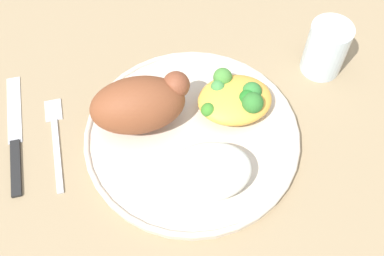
% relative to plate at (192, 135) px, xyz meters
% --- Properties ---
extents(ground_plane, '(2.00, 2.00, 0.00)m').
position_rel_plate_xyz_m(ground_plane, '(0.00, 0.00, -0.01)').
color(ground_plane, '#96805D').
extents(plate, '(0.28, 0.28, 0.01)m').
position_rel_plate_xyz_m(plate, '(0.00, 0.00, 0.00)').
color(plate, beige).
rests_on(plate, ground_plane).
extents(roasted_chicken, '(0.13, 0.07, 0.07)m').
position_rel_plate_xyz_m(roasted_chicken, '(-0.06, 0.03, 0.04)').
color(roasted_chicken, brown).
rests_on(roasted_chicken, plate).
extents(rice_pile, '(0.10, 0.08, 0.04)m').
position_rel_plate_xyz_m(rice_pile, '(0.01, -0.07, 0.03)').
color(rice_pile, white).
rests_on(rice_pile, plate).
extents(mac_cheese_with_broccoli, '(0.10, 0.08, 0.04)m').
position_rel_plate_xyz_m(mac_cheese_with_broccoli, '(0.06, 0.03, 0.02)').
color(mac_cheese_with_broccoli, gold).
rests_on(mac_cheese_with_broccoli, plate).
extents(fork, '(0.02, 0.14, 0.01)m').
position_rel_plate_xyz_m(fork, '(-0.17, 0.03, -0.01)').
color(fork, silver).
rests_on(fork, ground_plane).
extents(knife, '(0.02, 0.19, 0.01)m').
position_rel_plate_xyz_m(knife, '(-0.22, 0.04, -0.00)').
color(knife, black).
rests_on(knife, ground_plane).
extents(water_glass, '(0.06, 0.06, 0.08)m').
position_rel_plate_xyz_m(water_glass, '(0.20, 0.08, 0.03)').
color(water_glass, silver).
rests_on(water_glass, ground_plane).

